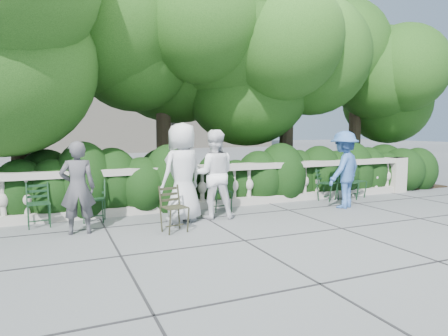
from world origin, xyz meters
name	(u,v)px	position (x,y,z in m)	size (l,w,h in m)	color
ground	(245,224)	(0.00, 0.00, 0.00)	(90.00, 90.00, 0.00)	#55595D
balustrade	(210,187)	(0.00, 1.80, 0.49)	(12.00, 0.44, 1.00)	#9E998E
shrub_hedge	(193,199)	(0.00, 3.00, 0.00)	(15.00, 2.60, 1.70)	black
tree_canopy	(215,47)	(0.69, 3.19, 3.96)	(15.04, 6.52, 6.78)	#3F3023
chair_a	(94,223)	(-2.66, 1.25, 0.00)	(0.44, 0.48, 0.84)	black
chair_b	(40,229)	(-3.61, 1.21, 0.00)	(0.44, 0.48, 0.84)	black
chair_c	(223,212)	(0.06, 1.18, 0.00)	(0.44, 0.48, 0.84)	black
chair_d	(332,201)	(3.13, 1.31, 0.00)	(0.44, 0.48, 0.84)	black
chair_e	(360,199)	(4.05, 1.32, 0.00)	(0.44, 0.48, 0.84)	black
chair_f	(352,201)	(3.62, 1.14, 0.00)	(0.44, 0.48, 0.84)	black
chair_weathered	(179,234)	(-1.37, -0.14, 0.00)	(0.44, 0.48, 0.84)	black
person_businessman	(182,173)	(-1.02, 0.70, 0.98)	(0.95, 0.62, 1.95)	silver
person_woman_grey	(78,188)	(-2.96, 0.57, 0.81)	(0.59, 0.39, 1.63)	#46464B
person_casual_man	(214,174)	(-0.33, 0.78, 0.91)	(0.88, 0.69, 1.81)	white
person_older_blue	(344,169)	(2.84, 0.57, 0.89)	(1.15, 0.66, 1.78)	#355DA1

